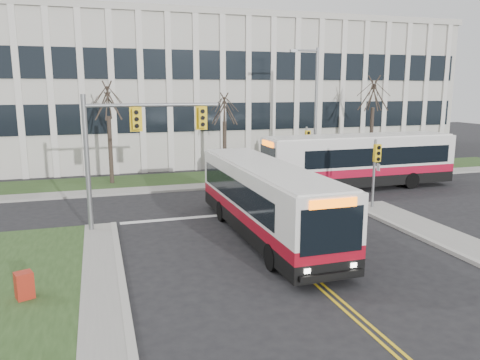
% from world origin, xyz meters
% --- Properties ---
extents(ground, '(120.00, 120.00, 0.00)m').
position_xyz_m(ground, '(0.00, 0.00, 0.00)').
color(ground, black).
rests_on(ground, ground).
extents(sidewalk_cross, '(44.00, 1.60, 0.14)m').
position_xyz_m(sidewalk_cross, '(5.00, 15.20, 0.07)').
color(sidewalk_cross, '#9E9B93').
rests_on(sidewalk_cross, ground).
extents(building_lawn, '(44.00, 5.00, 0.12)m').
position_xyz_m(building_lawn, '(5.00, 18.00, 0.06)').
color(building_lawn, '#28401B').
rests_on(building_lawn, ground).
extents(office_building, '(40.00, 16.00, 12.00)m').
position_xyz_m(office_building, '(5.00, 30.00, 6.00)').
color(office_building, '#B8B5AA').
rests_on(office_building, ground).
extents(mast_arm_signal, '(6.11, 0.38, 6.20)m').
position_xyz_m(mast_arm_signal, '(-5.62, 7.16, 4.26)').
color(mast_arm_signal, slate).
rests_on(mast_arm_signal, ground).
extents(signal_pole_near, '(0.34, 0.39, 3.80)m').
position_xyz_m(signal_pole_near, '(7.20, 6.90, 2.50)').
color(signal_pole_near, slate).
rests_on(signal_pole_near, ground).
extents(signal_pole_far, '(0.34, 0.39, 3.80)m').
position_xyz_m(signal_pole_far, '(7.20, 15.40, 2.50)').
color(signal_pole_far, slate).
rests_on(signal_pole_far, ground).
extents(streetlight, '(2.15, 0.25, 9.20)m').
position_xyz_m(streetlight, '(8.03, 16.20, 5.19)').
color(streetlight, slate).
rests_on(streetlight, ground).
extents(directory_sign, '(1.50, 0.12, 2.00)m').
position_xyz_m(directory_sign, '(2.50, 17.50, 1.17)').
color(directory_sign, slate).
rests_on(directory_sign, ground).
extents(tree_left, '(1.80, 1.80, 7.70)m').
position_xyz_m(tree_left, '(-6.00, 18.00, 5.51)').
color(tree_left, '#42352B').
rests_on(tree_left, ground).
extents(tree_mid, '(1.80, 1.80, 6.82)m').
position_xyz_m(tree_mid, '(2.00, 18.20, 4.88)').
color(tree_mid, '#42352B').
rests_on(tree_mid, ground).
extents(tree_right, '(1.80, 1.80, 8.25)m').
position_xyz_m(tree_right, '(14.00, 18.00, 5.91)').
color(tree_right, '#42352B').
rests_on(tree_right, ground).
extents(bus_main, '(2.71, 11.82, 3.14)m').
position_xyz_m(bus_main, '(0.06, 4.30, 1.57)').
color(bus_main, silver).
rests_on(bus_main, ground).
extents(bus_cross, '(12.77, 2.94, 3.40)m').
position_xyz_m(bus_cross, '(9.42, 12.14, 1.70)').
color(bus_cross, silver).
rests_on(bus_cross, ground).
extents(newspaper_box_red, '(0.63, 0.60, 0.95)m').
position_xyz_m(newspaper_box_red, '(-9.21, 0.40, 0.47)').
color(newspaper_box_red, '#A42415').
rests_on(newspaper_box_red, ground).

